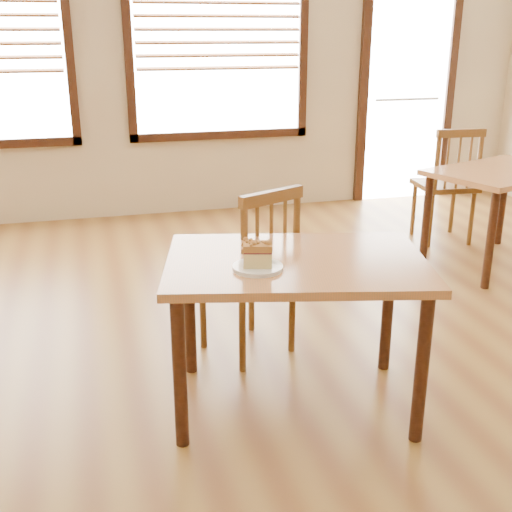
{
  "coord_description": "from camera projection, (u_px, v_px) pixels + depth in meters",
  "views": [
    {
      "loc": [
        -1.01,
        -2.25,
        1.74
      ],
      "look_at": [
        -0.32,
        0.31,
        0.8
      ],
      "focal_mm": 45.0,
      "sensor_mm": 36.0,
      "label": 1
    }
  ],
  "objects": [
    {
      "name": "cake_slice",
      "position": [
        258.0,
        253.0,
        2.77
      ],
      "size": [
        0.15,
        0.12,
        0.12
      ],
      "rotation": [
        0.0,
        0.0,
        -0.27
      ],
      "color": "#D7CB79",
      "rests_on": "plate"
    },
    {
      "name": "ground",
      "position": [
        344.0,
        440.0,
        2.87
      ],
      "size": [
        8.0,
        8.0,
        0.0
      ],
      "primitive_type": "plane",
      "color": "brown"
    },
    {
      "name": "cafe_table_main",
      "position": [
        296.0,
        280.0,
        2.96
      ],
      "size": [
        1.33,
        1.04,
        0.75
      ],
      "rotation": [
        0.0,
        0.0,
        -0.23
      ],
      "color": "#9D6A3D",
      "rests_on": "ground"
    },
    {
      "name": "window_right",
      "position": [
        218.0,
        21.0,
        5.96
      ],
      "size": [
        1.76,
        0.1,
        1.96
      ],
      "color": "white",
      "rests_on": "room_shell"
    },
    {
      "name": "cafe_table_second",
      "position": [
        502.0,
        184.0,
        4.83
      ],
      "size": [
        1.26,
        1.04,
        0.75
      ],
      "rotation": [
        0.0,
        0.0,
        0.33
      ],
      "color": "#9D6A3D",
      "rests_on": "ground"
    },
    {
      "name": "cafe_chair_second",
      "position": [
        447.0,
        184.0,
        5.42
      ],
      "size": [
        0.5,
        0.5,
        1.0
      ],
      "rotation": [
        0.0,
        0.0,
        3.03
      ],
      "color": "brown",
      "rests_on": "ground"
    },
    {
      "name": "entry_door",
      "position": [
        407.0,
        85.0,
        6.66
      ],
      "size": [
        1.08,
        0.06,
        2.29
      ],
      "color": "white",
      "rests_on": "ground"
    },
    {
      "name": "plate",
      "position": [
        258.0,
        268.0,
        2.8
      ],
      "size": [
        0.22,
        0.22,
        0.02
      ],
      "color": "white",
      "rests_on": "cafe_table_main"
    },
    {
      "name": "cafe_chair_main",
      "position": [
        252.0,
        270.0,
        3.5
      ],
      "size": [
        0.59,
        0.59,
        0.98
      ],
      "rotation": [
        0.0,
        0.0,
        3.58
      ],
      "color": "brown",
      "rests_on": "ground"
    },
    {
      "name": "room_shell",
      "position": [
        367.0,
        2.0,
        2.26
      ],
      "size": [
        8.0,
        8.0,
        8.0
      ],
      "color": "beige",
      "rests_on": "ground"
    }
  ]
}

